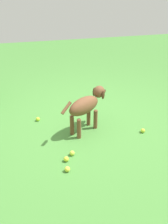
{
  "coord_description": "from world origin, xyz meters",
  "views": [
    {
      "loc": [
        -1.1,
        -3.07,
        1.89
      ],
      "look_at": [
        -0.23,
        -0.24,
        0.33
      ],
      "focal_mm": 36.87,
      "sensor_mm": 36.0,
      "label": 1
    }
  ],
  "objects_px": {
    "dog": "(87,105)",
    "tennis_ball_2": "(72,153)",
    "tennis_ball_0": "(143,131)",
    "tennis_ball_3": "(38,119)",
    "tennis_ball_4": "(67,169)",
    "tennis_ball_1": "(66,159)"
  },
  "relations": [
    {
      "from": "dog",
      "to": "tennis_ball_2",
      "type": "xyz_separation_m",
      "value": [
        -0.37,
        -0.54,
        -0.38
      ]
    },
    {
      "from": "dog",
      "to": "tennis_ball_2",
      "type": "bearing_deg",
      "value": -154.63
    },
    {
      "from": "dog",
      "to": "tennis_ball_2",
      "type": "distance_m",
      "value": 0.76
    },
    {
      "from": "tennis_ball_0",
      "to": "tennis_ball_3",
      "type": "distance_m",
      "value": 1.68
    },
    {
      "from": "tennis_ball_2",
      "to": "tennis_ball_4",
      "type": "relative_size",
      "value": 1.0
    },
    {
      "from": "tennis_ball_0",
      "to": "tennis_ball_3",
      "type": "relative_size",
      "value": 1.0
    },
    {
      "from": "tennis_ball_0",
      "to": "tennis_ball_1",
      "type": "bearing_deg",
      "value": -166.28
    },
    {
      "from": "dog",
      "to": "tennis_ball_1",
      "type": "relative_size",
      "value": 12.54
    },
    {
      "from": "dog",
      "to": "tennis_ball_2",
      "type": "height_order",
      "value": "dog"
    },
    {
      "from": "tennis_ball_3",
      "to": "tennis_ball_4",
      "type": "height_order",
      "value": "same"
    },
    {
      "from": "tennis_ball_4",
      "to": "dog",
      "type": "bearing_deg",
      "value": 58.76
    },
    {
      "from": "tennis_ball_2",
      "to": "tennis_ball_3",
      "type": "xyz_separation_m",
      "value": [
        -0.31,
        1.03,
        0.0
      ]
    },
    {
      "from": "tennis_ball_0",
      "to": "tennis_ball_1",
      "type": "relative_size",
      "value": 1.0
    },
    {
      "from": "tennis_ball_2",
      "to": "tennis_ball_4",
      "type": "distance_m",
      "value": 0.3
    },
    {
      "from": "dog",
      "to": "tennis_ball_0",
      "type": "bearing_deg",
      "value": -53.42
    },
    {
      "from": "dog",
      "to": "tennis_ball_4",
      "type": "bearing_deg",
      "value": -151.86
    },
    {
      "from": "tennis_ball_2",
      "to": "dog",
      "type": "bearing_deg",
      "value": 55.99
    },
    {
      "from": "tennis_ball_4",
      "to": "tennis_ball_2",
      "type": "bearing_deg",
      "value": 64.71
    },
    {
      "from": "tennis_ball_1",
      "to": "tennis_ball_3",
      "type": "height_order",
      "value": "same"
    },
    {
      "from": "tennis_ball_3",
      "to": "dog",
      "type": "bearing_deg",
      "value": -35.5
    },
    {
      "from": "tennis_ball_1",
      "to": "dog",
      "type": "bearing_deg",
      "value": 53.77
    },
    {
      "from": "dog",
      "to": "tennis_ball_3",
      "type": "bearing_deg",
      "value": 113.88
    }
  ]
}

